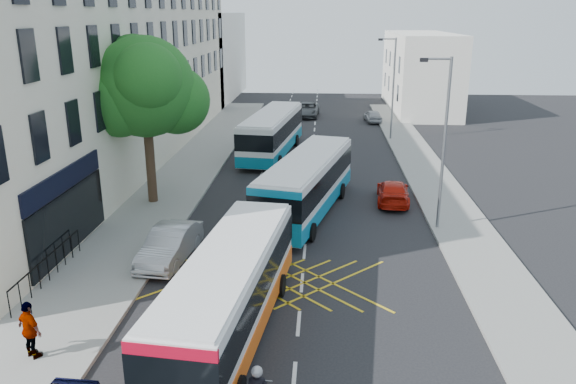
% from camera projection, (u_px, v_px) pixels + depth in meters
% --- Properties ---
extents(ground, '(120.00, 120.00, 0.00)m').
position_uv_depth(ground, '(294.00, 379.00, 16.03)').
color(ground, black).
rests_on(ground, ground).
extents(pavement_left, '(5.00, 70.00, 0.15)m').
position_uv_depth(pavement_left, '(153.00, 202.00, 30.77)').
color(pavement_left, gray).
rests_on(pavement_left, ground).
extents(pavement_right, '(3.00, 70.00, 0.15)m').
position_uv_depth(pavement_right, '(449.00, 208.00, 29.84)').
color(pavement_right, gray).
rests_on(pavement_right, ground).
extents(terrace_main, '(8.30, 45.00, 13.50)m').
position_uv_depth(terrace_main, '(107.00, 63.00, 38.08)').
color(terrace_main, beige).
rests_on(terrace_main, ground).
extents(terrace_far, '(8.00, 20.00, 10.00)m').
position_uv_depth(terrace_far, '(202.00, 56.00, 67.62)').
color(terrace_far, silver).
rests_on(terrace_far, ground).
extents(building_right, '(6.00, 18.00, 8.00)m').
position_uv_depth(building_right, '(420.00, 72.00, 59.81)').
color(building_right, silver).
rests_on(building_right, ground).
extents(street_tree, '(6.30, 5.70, 8.80)m').
position_uv_depth(street_tree, '(144.00, 88.00, 28.84)').
color(street_tree, '#382619').
rests_on(street_tree, pavement_left).
extents(lamp_near, '(1.45, 0.15, 8.00)m').
position_uv_depth(lamp_near, '(443.00, 136.00, 25.68)').
color(lamp_near, slate).
rests_on(lamp_near, pavement_right).
extents(lamp_far, '(1.45, 0.15, 8.00)m').
position_uv_depth(lamp_far, '(392.00, 83.00, 44.69)').
color(lamp_far, slate).
rests_on(lamp_far, pavement_right).
extents(railings, '(0.08, 5.60, 1.14)m').
position_uv_depth(railings, '(48.00, 267.00, 21.42)').
color(railings, black).
rests_on(railings, pavement_left).
extents(bus_near, '(3.46, 10.32, 2.84)m').
position_uv_depth(bus_near, '(229.00, 291.00, 17.89)').
color(bus_near, silver).
rests_on(bus_near, ground).
extents(bus_mid, '(4.96, 11.02, 3.02)m').
position_uv_depth(bus_mid, '(307.00, 184.00, 28.81)').
color(bus_mid, silver).
rests_on(bus_mid, ground).
extents(bus_far, '(3.95, 11.31, 3.11)m').
position_uv_depth(bus_far, '(272.00, 133.00, 40.91)').
color(bus_far, silver).
rests_on(bus_far, ground).
extents(parked_car_silver, '(2.01, 4.53, 1.45)m').
position_uv_depth(parked_car_silver, '(170.00, 245.00, 23.45)').
color(parked_car_silver, '#AAADB2').
rests_on(parked_car_silver, ground).
extents(red_hatchback, '(2.05, 4.32, 1.22)m').
position_uv_depth(red_hatchback, '(393.00, 192.00, 30.80)').
color(red_hatchback, '#B81607').
rests_on(red_hatchback, ground).
extents(distant_car_grey, '(2.60, 5.11, 1.38)m').
position_uv_depth(distant_car_grey, '(307.00, 110.00, 56.37)').
color(distant_car_grey, '#44484C').
rests_on(distant_car_grey, ground).
extents(distant_car_silver, '(1.72, 3.59, 1.18)m').
position_uv_depth(distant_car_silver, '(373.00, 116.00, 53.56)').
color(distant_car_silver, '#A5A8AD').
rests_on(distant_car_silver, ground).
extents(pedestrian_far, '(1.15, 0.94, 1.82)m').
position_uv_depth(pedestrian_far, '(30.00, 330.00, 16.52)').
color(pedestrian_far, gray).
rests_on(pedestrian_far, pavement_left).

